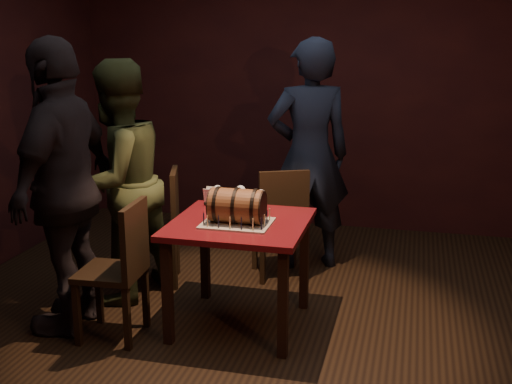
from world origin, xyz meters
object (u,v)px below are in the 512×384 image
wine_glass_left (218,191)px  chair_back (281,218)px  barrel_cake (237,206)px  person_left_front (65,188)px  person_back (309,156)px  person_left_rear (117,183)px  wine_glass_mid (241,191)px  pub_table (240,237)px  chair_left_rear (163,220)px  wine_glass_right (261,195)px  pint_of_ale (227,200)px  chair_left_front (121,263)px

wine_glass_left → chair_back: (0.35, 0.59, -0.35)m
barrel_cake → person_left_front: bearing=-168.8°
person_back → person_left_front: bearing=25.8°
person_left_rear → chair_back: bearing=144.5°
barrel_cake → wine_glass_mid: size_ratio=2.54×
pub_table → wine_glass_mid: (-0.09, 0.34, 0.23)m
wine_glass_left → chair_left_rear: chair_left_rear is taller
wine_glass_right → barrel_cake: bearing=-104.2°
wine_glass_right → person_left_rear: size_ratio=0.09×
wine_glass_mid → person_back: (0.34, 0.92, 0.10)m
barrel_cake → chair_back: barrel_cake is taller
wine_glass_left → wine_glass_mid: same height
pint_of_ale → chair_left_front: bearing=-131.5°
person_left_front → wine_glass_mid: bearing=120.5°
barrel_cake → chair_back: size_ratio=0.44×
wine_glass_left → person_left_front: person_left_front is taller
wine_glass_mid → wine_glass_right: size_ratio=1.00×
pub_table → chair_left_rear: chair_left_rear is taller
pub_table → person_left_rear: size_ratio=0.50×
pub_table → barrel_cake: barrel_cake is taller
chair_left_rear → chair_left_front: bearing=-83.8°
barrel_cake → chair_left_rear: (-0.80, 0.66, -0.35)m
wine_glass_left → chair_left_rear: 0.71m
pint_of_ale → chair_back: bearing=68.8°
pint_of_ale → person_left_rear: person_left_rear is taller
chair_left_front → chair_left_rear: bearing=96.2°
pint_of_ale → person_back: size_ratio=0.08×
barrel_cake → person_back: person_back is taller
wine_glass_right → pub_table: bearing=-107.5°
pub_table → pint_of_ale: (-0.16, 0.24, 0.18)m
chair_back → person_back: (0.16, 0.37, 0.45)m
wine_glass_right → pint_of_ale: bearing=-174.0°
person_left_front → person_left_rear: bearing=167.0°
person_back → person_left_front: (-1.37, -1.55, 0.01)m
barrel_cake → person_left_front: (-1.12, -0.22, 0.11)m
chair_left_rear → pint_of_ale: bearing=-29.1°
wine_glass_mid → chair_left_front: bearing=-130.7°
wine_glass_right → wine_glass_mid: bearing=155.3°
pint_of_ale → person_back: (0.41, 1.03, 0.15)m
barrel_cake → person_back: bearing=79.3°
pub_table → person_back: size_ratio=0.46×
chair_back → person_back: bearing=67.1°
pint_of_ale → chair_back: 0.77m
pint_of_ale → barrel_cake: bearing=-62.2°
pub_table → barrel_cake: 0.24m
person_back → person_left_rear: 1.62m
person_left_rear → chair_left_front: bearing=50.2°
chair_left_rear → person_back: (1.05, 0.67, 0.45)m
wine_glass_mid → person_back: 0.99m
barrel_cake → pint_of_ale: barrel_cake is taller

